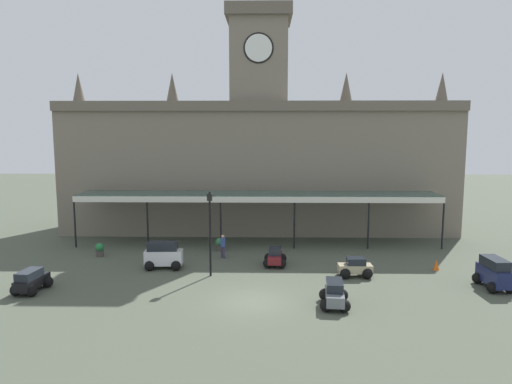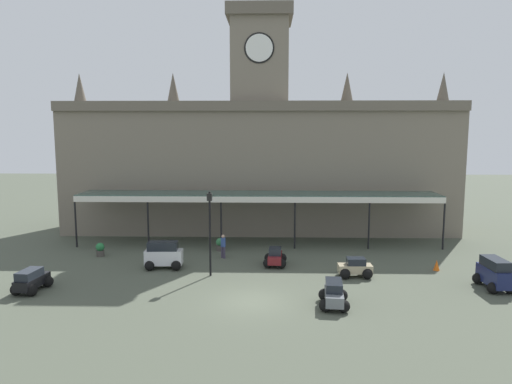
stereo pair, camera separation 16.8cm
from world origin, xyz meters
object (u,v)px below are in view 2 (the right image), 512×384
(planter_forecourt_centre, at_px, (220,244))
(car_grey_estate, at_px, (334,295))
(traffic_cone, at_px, (437,265))
(car_white_van, at_px, (164,256))
(car_maroon_sedan, at_px, (275,258))
(car_beige_sedan, at_px, (355,269))
(victorian_lamppost, at_px, (210,224))
(car_black_estate, at_px, (32,281))
(pedestrian_beside_cars, at_px, (223,245))
(planter_near_kerb, at_px, (100,249))
(car_navy_van, at_px, (494,275))

(planter_forecourt_centre, bearing_deg, car_grey_estate, -57.54)
(car_grey_estate, xyz_separation_m, traffic_cone, (7.44, 6.34, -0.22))
(car_white_van, height_order, car_maroon_sedan, car_white_van)
(car_beige_sedan, height_order, victorian_lamppost, victorian_lamppost)
(car_maroon_sedan, relative_size, planter_forecourt_centre, 2.19)
(car_grey_estate, xyz_separation_m, car_black_estate, (-16.57, 1.80, 0.00))
(pedestrian_beside_cars, relative_size, planter_near_kerb, 1.74)
(car_navy_van, xyz_separation_m, planter_forecourt_centre, (-16.39, 8.03, -0.32))
(car_grey_estate, relative_size, planter_near_kerb, 2.42)
(car_beige_sedan, bearing_deg, pedestrian_beside_cars, 154.54)
(car_black_estate, distance_m, traffic_cone, 24.43)
(car_beige_sedan, height_order, car_navy_van, car_navy_van)
(pedestrian_beside_cars, relative_size, planter_forecourt_centre, 1.74)
(car_navy_van, bearing_deg, car_grey_estate, -162.92)
(planter_near_kerb, relative_size, planter_forecourt_centre, 1.00)
(car_grey_estate, relative_size, victorian_lamppost, 0.44)
(victorian_lamppost, distance_m, planter_forecourt_centre, 6.66)
(pedestrian_beside_cars, bearing_deg, planter_near_kerb, 178.24)
(car_black_estate, bearing_deg, car_navy_van, 2.43)
(car_beige_sedan, relative_size, car_grey_estate, 0.89)
(car_white_van, bearing_deg, planter_near_kerb, 151.17)
(pedestrian_beside_cars, relative_size, victorian_lamppost, 0.32)
(car_white_van, xyz_separation_m, car_maroon_sedan, (7.24, 0.87, -0.30))
(car_white_van, relative_size, car_maroon_sedan, 1.16)
(car_white_van, relative_size, planter_forecourt_centre, 2.54)
(car_black_estate, relative_size, pedestrian_beside_cars, 1.40)
(car_maroon_sedan, xyz_separation_m, victorian_lamppost, (-4.02, -2.35, 2.75))
(car_white_van, height_order, traffic_cone, car_white_van)
(car_black_estate, relative_size, traffic_cone, 3.40)
(car_grey_estate, relative_size, planter_forecourt_centre, 2.42)
(pedestrian_beside_cars, bearing_deg, car_beige_sedan, -25.46)
(car_grey_estate, distance_m, planter_near_kerb, 17.87)
(planter_forecourt_centre, bearing_deg, car_maroon_sedan, -42.53)
(car_white_van, relative_size, car_grey_estate, 1.05)
(car_grey_estate, distance_m, victorian_lamppost, 8.88)
(car_navy_van, bearing_deg, car_beige_sedan, 165.16)
(car_black_estate, relative_size, planter_near_kerb, 2.44)
(car_white_van, xyz_separation_m, car_beige_sedan, (12.11, -1.46, -0.30))
(car_black_estate, bearing_deg, car_grey_estate, -6.18)
(car_maroon_sedan, height_order, car_navy_van, car_navy_van)
(pedestrian_beside_cars, bearing_deg, traffic_cone, -10.48)
(car_beige_sedan, distance_m, car_navy_van, 7.74)
(car_white_van, relative_size, victorian_lamppost, 0.46)
(planter_near_kerb, bearing_deg, planter_forecourt_centre, 11.69)
(traffic_cone, relative_size, planter_near_kerb, 0.72)
(car_white_van, height_order, planter_near_kerb, car_white_van)
(planter_near_kerb, height_order, planter_forecourt_centre, same)
(car_navy_van, height_order, victorian_lamppost, victorian_lamppost)
(car_maroon_sedan, distance_m, traffic_cone, 10.38)
(car_maroon_sedan, bearing_deg, car_black_estate, -158.37)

